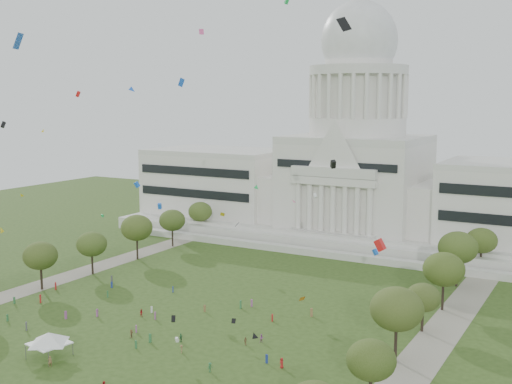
{
  "coord_description": "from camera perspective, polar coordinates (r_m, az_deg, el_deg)",
  "views": [
    {
      "loc": [
        76.09,
        -89.99,
        46.43
      ],
      "look_at": [
        0.0,
        45.0,
        24.0
      ],
      "focal_mm": 45.0,
      "sensor_mm": 36.0,
      "label": 1
    }
  ],
  "objects": [
    {
      "name": "ground",
      "position": [
        126.67,
        -10.33,
        -13.41
      ],
      "size": [
        400.0,
        400.0,
        0.0
      ],
      "primitive_type": "plane",
      "color": "#304A18",
      "rests_on": "ground"
    },
    {
      "name": "person_3",
      "position": [
        122.62,
        -6.65,
        -13.69
      ],
      "size": [
        0.98,
        1.09,
        1.52
      ],
      "primitive_type": "imported",
      "rotation": [
        0.0,
        0.0,
        5.32
      ],
      "color": "olive",
      "rests_on": "ground"
    },
    {
      "name": "row_tree_l_3",
      "position": [
        176.8,
        -14.41,
        -4.51
      ],
      "size": [
        8.12,
        8.12,
        11.55
      ],
      "color": "black",
      "rests_on": "ground"
    },
    {
      "name": "person_10",
      "position": [
        125.46,
        -0.94,
        -13.1
      ],
      "size": [
        0.59,
        0.96,
        1.57
      ],
      "primitive_type": "imported",
      "rotation": [
        0.0,
        0.0,
        1.48
      ],
      "color": "olive",
      "rests_on": "ground"
    },
    {
      "name": "capitol",
      "position": [
        218.68,
        8.86,
        1.8
      ],
      "size": [
        160.0,
        64.5,
        91.3
      ],
      "color": "silver",
      "rests_on": "ground"
    },
    {
      "name": "row_tree_r_4",
      "position": [
        148.23,
        16.36,
        -6.62
      ],
      "size": [
        9.19,
        9.19,
        13.06
      ],
      "color": "black",
      "rests_on": "ground"
    },
    {
      "name": "person_5",
      "position": [
        131.3,
        -11.01,
        -12.25
      ],
      "size": [
        1.11,
        1.62,
        1.62
      ],
      "primitive_type": "imported",
      "rotation": [
        0.0,
        0.0,
        1.95
      ],
      "color": "olive",
      "rests_on": "ground"
    },
    {
      "name": "row_tree_l_4",
      "position": [
        189.99,
        -10.56,
        -3.15
      ],
      "size": [
        9.29,
        9.29,
        13.21
      ],
      "color": "black",
      "rests_on": "ground"
    },
    {
      "name": "person_4",
      "position": [
        127.68,
        -6.69,
        -12.73
      ],
      "size": [
        0.64,
        1.06,
        1.74
      ],
      "primitive_type": "imported",
      "rotation": [
        0.0,
        0.0,
        4.79
      ],
      "color": "#33723F",
      "rests_on": "ground"
    },
    {
      "name": "row_tree_l_2",
      "position": [
        166.2,
        -18.62,
        -5.39
      ],
      "size": [
        8.42,
        8.42,
        11.97
      ],
      "color": "black",
      "rests_on": "ground"
    },
    {
      "name": "person_7",
      "position": [
        121.56,
        -17.84,
        -14.13
      ],
      "size": [
        0.84,
        0.89,
        1.97
      ],
      "primitive_type": "imported",
      "rotation": [
        0.0,
        0.0,
        4.12
      ],
      "color": "olive",
      "rests_on": "ground"
    },
    {
      "name": "person_2",
      "position": [
        126.59,
        0.51,
        -12.87
      ],
      "size": [
        0.94,
        0.93,
        1.68
      ],
      "primitive_type": "imported",
      "rotation": [
        0.0,
        0.0,
        0.77
      ],
      "color": "#994C8C",
      "rests_on": "ground"
    },
    {
      "name": "event_tent",
      "position": [
        124.53,
        -17.93,
        -12.22
      ],
      "size": [
        10.1,
        10.1,
        4.84
      ],
      "color": "#4C4C4C",
      "rests_on": "ground"
    },
    {
      "name": "kite_swarm",
      "position": [
        126.23,
        -6.53,
        0.1
      ],
      "size": [
        92.66,
        98.57,
        59.82
      ],
      "color": "white",
      "rests_on": "ground"
    },
    {
      "name": "path_right",
      "position": [
        131.69,
        15.56,
        -12.71
      ],
      "size": [
        8.0,
        160.0,
        0.04
      ],
      "primitive_type": "cube",
      "color": "gray",
      "rests_on": "ground"
    },
    {
      "name": "row_tree_r_3",
      "position": [
        134.34,
        14.63,
        -9.07
      ],
      "size": [
        7.01,
        7.01,
        9.98
      ],
      "color": "black",
      "rests_on": "ground"
    },
    {
      "name": "path_left",
      "position": [
        178.75,
        -16.1,
        -7.14
      ],
      "size": [
        8.0,
        160.0,
        0.04
      ],
      "primitive_type": "cube",
      "color": "gray",
      "rests_on": "ground"
    },
    {
      "name": "row_tree_r_5",
      "position": [
        167.5,
        17.52,
        -4.74
      ],
      "size": [
        9.82,
        9.82,
        13.96
      ],
      "color": "black",
      "rests_on": "ground"
    },
    {
      "name": "row_tree_r_6",
      "position": [
        184.59,
        19.42,
        -4.1
      ],
      "size": [
        8.42,
        8.42,
        11.97
      ],
      "color": "black",
      "rests_on": "ground"
    },
    {
      "name": "distant_crowd",
      "position": [
        145.71,
        -10.47,
        -10.14
      ],
      "size": [
        67.04,
        36.6,
        1.91
      ],
      "color": "#33723F",
      "rests_on": "ground"
    },
    {
      "name": "row_tree_r_2",
      "position": [
        117.95,
        12.4,
        -10.13
      ],
      "size": [
        9.55,
        9.55,
        13.58
      ],
      "color": "black",
      "rests_on": "ground"
    },
    {
      "name": "row_tree_l_6",
      "position": [
        220.6,
        -4.98,
        -1.76
      ],
      "size": [
        8.19,
        8.19,
        11.64
      ],
      "color": "black",
      "rests_on": "ground"
    },
    {
      "name": "person_0",
      "position": [
        115.69,
        2.3,
        -14.93
      ],
      "size": [
        1.08,
        0.96,
        1.85
      ],
      "primitive_type": "imported",
      "rotation": [
        0.0,
        0.0,
        5.77
      ],
      "color": "#B21E1E",
      "rests_on": "ground"
    },
    {
      "name": "row_tree_r_1",
      "position": [
        100.91,
        10.21,
        -14.5
      ],
      "size": [
        7.58,
        7.58,
        10.78
      ],
      "color": "black",
      "rests_on": "ground"
    },
    {
      "name": "row_tree_l_5",
      "position": [
        205.14,
        -7.46,
        -2.51
      ],
      "size": [
        8.33,
        8.33,
        11.85
      ],
      "color": "black",
      "rests_on": "ground"
    },
    {
      "name": "person_9",
      "position": [
        114.33,
        -4.11,
        -15.28
      ],
      "size": [
        0.91,
        1.24,
        1.72
      ],
      "primitive_type": "imported",
      "rotation": [
        0.0,
        0.0,
        1.23
      ],
      "color": "#33723F",
      "rests_on": "ground"
    },
    {
      "name": "person_8",
      "position": [
        142.93,
        -10.16,
        -10.52
      ],
      "size": [
        0.78,
        0.48,
        1.59
      ],
      "primitive_type": "imported",
      "rotation": [
        0.0,
        0.0,
        3.15
      ],
      "color": "#B21E1E",
      "rests_on": "ground"
    }
  ]
}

